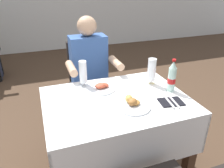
% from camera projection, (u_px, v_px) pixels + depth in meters
% --- Properties ---
extents(main_dining_table, '(1.07, 0.80, 0.76)m').
position_uv_depth(main_dining_table, '(116.00, 119.00, 1.72)').
color(main_dining_table, white).
rests_on(main_dining_table, ground).
extents(chair_far_diner_seat, '(0.44, 0.50, 0.97)m').
position_uv_depth(chair_far_diner_seat, '(91.00, 81.00, 2.40)').
color(chair_far_diner_seat, black).
rests_on(chair_far_diner_seat, ground).
extents(seated_diner_far, '(0.50, 0.46, 1.26)m').
position_uv_depth(seated_diner_far, '(90.00, 72.00, 2.23)').
color(seated_diner_far, '#282D42').
rests_on(seated_diner_far, ground).
extents(plate_near_camera, '(0.24, 0.24, 0.07)m').
position_uv_depth(plate_near_camera, '(133.00, 104.00, 1.54)').
color(plate_near_camera, white).
rests_on(plate_near_camera, main_dining_table).
extents(plate_far_diner, '(0.26, 0.26, 0.05)m').
position_uv_depth(plate_far_diner, '(101.00, 87.00, 1.78)').
color(plate_far_diner, white).
rests_on(plate_far_diner, main_dining_table).
extents(beer_glass_left, '(0.07, 0.07, 0.22)m').
position_uv_depth(beer_glass_left, '(83.00, 74.00, 1.79)').
color(beer_glass_left, white).
rests_on(beer_glass_left, main_dining_table).
extents(beer_glass_middle, '(0.07, 0.07, 0.23)m').
position_uv_depth(beer_glass_middle, '(152.00, 71.00, 1.83)').
color(beer_glass_middle, white).
rests_on(beer_glass_middle, main_dining_table).
extents(cola_bottle_primary, '(0.06, 0.06, 0.27)m').
position_uv_depth(cola_bottle_primary, '(172.00, 77.00, 1.71)').
color(cola_bottle_primary, silver).
rests_on(cola_bottle_primary, main_dining_table).
extents(napkin_cutlery_set, '(0.19, 0.20, 0.01)m').
position_uv_depth(napkin_cutlery_set, '(171.00, 102.00, 1.59)').
color(napkin_cutlery_set, black).
rests_on(napkin_cutlery_set, main_dining_table).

